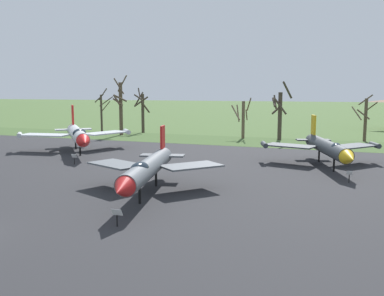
% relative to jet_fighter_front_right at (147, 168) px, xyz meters
% --- Properties ---
extents(asphalt_apron, '(75.65, 49.87, 0.05)m').
position_rel_jet_fighter_front_right_xyz_m(asphalt_apron, '(-5.38, 3.31, -1.97)').
color(asphalt_apron, '#28282B').
rests_on(asphalt_apron, ground).
extents(grass_verge_strip, '(135.65, 12.00, 0.06)m').
position_rel_jet_fighter_front_right_xyz_m(grass_verge_strip, '(-5.38, 34.24, -1.96)').
color(grass_verge_strip, '#3A5328').
rests_on(grass_verge_strip, ground).
extents(jet_fighter_front_right, '(10.41, 14.02, 4.54)m').
position_rel_jet_fighter_front_right_xyz_m(jet_fighter_front_right, '(0.00, 0.00, 0.00)').
color(jet_fighter_front_right, '#565B60').
rests_on(jet_fighter_front_right, ground).
extents(info_placard_front_right, '(0.62, 0.27, 1.04)m').
position_rel_jet_fighter_front_right_xyz_m(info_placard_front_right, '(1.63, -6.92, -1.33)').
color(info_placard_front_right, black).
rests_on(info_placard_front_right, ground).
extents(jet_fighter_rear_center, '(11.96, 13.95, 4.81)m').
position_rel_jet_fighter_front_right_xyz_m(jet_fighter_rear_center, '(11.19, 16.32, 0.01)').
color(jet_fighter_rear_center, '#33383D').
rests_on(jet_fighter_rear_center, ground).
extents(info_placard_rear_center, '(0.46, 0.23, 1.04)m').
position_rel_jet_fighter_front_right_xyz_m(info_placard_rear_center, '(13.35, 9.37, -1.36)').
color(info_placard_rear_center, black).
rests_on(info_placard_rear_center, ground).
extents(jet_fighter_rear_left, '(14.23, 14.77, 5.56)m').
position_rel_jet_fighter_front_right_xyz_m(jet_fighter_rear_left, '(-17.45, 15.98, 0.25)').
color(jet_fighter_rear_left, silver).
rests_on(jet_fighter_rear_left, ground).
extents(info_placard_rear_left, '(0.55, 0.32, 1.09)m').
position_rel_jet_fighter_front_right_xyz_m(info_placard_rear_left, '(-12.71, 8.79, -1.31)').
color(info_placard_rear_left, black).
rests_on(info_placard_rear_left, ground).
extents(bare_tree_far_left, '(3.00, 1.98, 7.95)m').
position_rel_jet_fighter_front_right_xyz_m(bare_tree_far_left, '(-28.42, 38.40, 2.04)').
color(bare_tree_far_left, '#42382D').
rests_on(bare_tree_far_left, ground).
extents(bare_tree_left_of_center, '(2.70, 2.52, 10.09)m').
position_rel_jet_fighter_front_right_xyz_m(bare_tree_left_of_center, '(-22.98, 35.61, 2.92)').
color(bare_tree_left_of_center, brown).
rests_on(bare_tree_left_of_center, ground).
extents(bare_tree_center, '(3.24, 3.34, 8.00)m').
position_rel_jet_fighter_front_right_xyz_m(bare_tree_center, '(-21.71, 40.97, 2.17)').
color(bare_tree_center, '#42382D').
rests_on(bare_tree_center, ground).
extents(bare_tree_right_of_center, '(3.37, 3.35, 6.42)m').
position_rel_jet_fighter_front_right_xyz_m(bare_tree_right_of_center, '(-2.63, 37.97, 1.29)').
color(bare_tree_right_of_center, brown).
rests_on(bare_tree_right_of_center, ground).
extents(bare_tree_far_right, '(3.09, 2.93, 8.84)m').
position_rel_jet_fighter_front_right_xyz_m(bare_tree_far_right, '(3.08, 37.99, 2.32)').
color(bare_tree_far_right, '#42382D').
rests_on(bare_tree_far_right, ground).
extents(bare_tree_backdrop_extra, '(3.59, 3.56, 6.93)m').
position_rel_jet_fighter_front_right_xyz_m(bare_tree_backdrop_extra, '(15.12, 40.88, 1.55)').
color(bare_tree_backdrop_extra, brown).
rests_on(bare_tree_backdrop_extra, ground).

